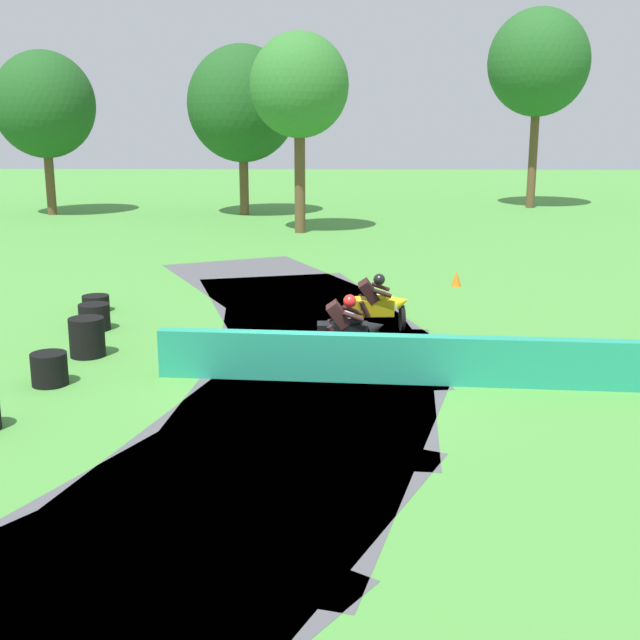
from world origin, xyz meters
name	(u,v)px	position (x,y,z in m)	size (l,w,h in m)	color
ground_plane	(319,380)	(0.00, 0.00, 0.00)	(120.00, 120.00, 0.00)	#4C933D
track_asphalt	(258,378)	(-1.14, 0.09, 0.00)	(9.76, 27.30, 0.01)	#515156
safety_barrier	(602,365)	(5.09, -0.40, 0.45)	(0.30, 16.25, 0.90)	#239375
motorcycle_lead_black	(346,330)	(0.51, 1.20, 0.66)	(1.68, 0.70, 1.42)	black
motorcycle_chase_yellow	(375,304)	(1.19, 3.55, 0.65)	(1.68, 0.81, 1.43)	black
tire_stack_mid_b	(49,369)	(-4.92, -0.39, 0.30)	(0.66, 0.66, 0.60)	black
tire_stack_far	(87,337)	(-4.77, 1.47, 0.40)	(0.72, 0.72, 0.80)	black
tire_stack_extra_a	(94,317)	(-5.23, 3.61, 0.30)	(0.71, 0.71, 0.60)	black
tire_stack_extra_b	(96,303)	(-5.73, 5.45, 0.20)	(0.67, 0.67, 0.40)	black
traffic_cone	(456,279)	(3.74, 8.81, 0.22)	(0.28, 0.28, 0.44)	orange
tree_far_left	(299,86)	(-1.26, 19.79, 5.87)	(3.96, 3.96, 8.00)	brown
tree_far_right	(539,63)	(10.40, 29.53, 7.29)	(5.11, 5.11, 10.01)	brown
tree_mid_rise	(242,104)	(-4.26, 26.01, 5.25)	(5.22, 5.22, 8.01)	brown
tree_behind_barrier	(44,105)	(-13.70, 25.88, 5.21)	(4.79, 4.79, 7.74)	brown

